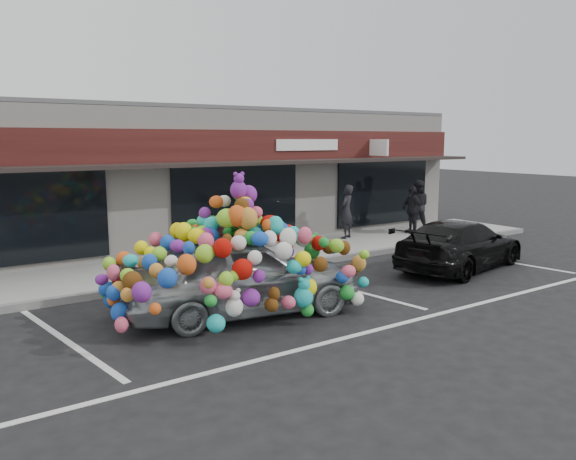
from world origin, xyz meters
TOP-DOWN VIEW (x-y plane):
  - ground at (0.00, 0.00)m, footprint 90.00×90.00m
  - shop_building at (0.00, 8.44)m, footprint 24.00×7.20m
  - sidewalk at (0.00, 4.00)m, footprint 26.00×3.00m
  - kerb at (0.00, 2.50)m, footprint 26.00×0.18m
  - parking_stripe_left at (-3.20, 0.20)m, footprint 0.73×4.37m
  - parking_stripe_mid at (2.80, 0.20)m, footprint 0.73×4.37m
  - parking_stripe_right at (8.20, 0.20)m, footprint 0.73×4.37m
  - lane_line at (2.00, -2.30)m, footprint 14.00×0.12m
  - toy_car at (-0.05, -0.16)m, footprint 3.26×5.09m
  - black_sedan at (6.51, -0.01)m, footprint 2.66×4.68m
  - pedestrian_a at (6.49, 4.52)m, footprint 0.76×0.67m
  - pedestrian_b at (9.38, 4.18)m, footprint 1.10×1.10m
  - pedestrian_c at (8.99, 4.04)m, footprint 0.99×0.49m

SIDE VIEW (x-z plane):
  - ground at x=0.00m, z-range 0.00..0.00m
  - parking_stripe_left at x=-3.20m, z-range 0.00..0.01m
  - parking_stripe_mid at x=2.80m, z-range 0.00..0.01m
  - parking_stripe_right at x=8.20m, z-range 0.00..0.01m
  - lane_line at x=2.00m, z-range 0.00..0.01m
  - sidewalk at x=0.00m, z-range 0.00..0.15m
  - kerb at x=0.00m, z-range -0.01..0.15m
  - black_sedan at x=6.51m, z-range 0.00..1.28m
  - toy_car at x=-0.05m, z-range -0.45..2.35m
  - pedestrian_c at x=8.99m, z-range 0.15..1.77m
  - pedestrian_a at x=6.49m, z-range 0.15..1.89m
  - pedestrian_b at x=9.38m, z-range 0.15..1.95m
  - shop_building at x=0.00m, z-range 0.01..4.32m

